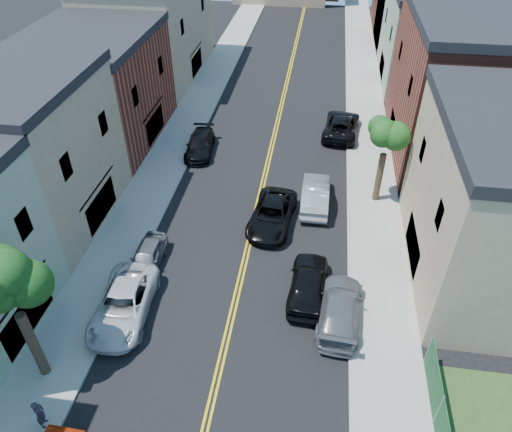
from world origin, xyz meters
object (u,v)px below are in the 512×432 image
at_px(grey_car_left, 147,257).
at_px(black_car_right, 308,283).
at_px(white_pickup, 123,304).
at_px(dark_car_right_far, 341,125).
at_px(silver_car_right, 315,194).
at_px(grey_car_right, 340,309).
at_px(black_car_left, 200,145).
at_px(pedestrian_left, 40,414).
at_px(black_suv_lane, 272,214).

bearing_deg(grey_car_left, black_car_right, -5.70).
xyz_separation_m(white_pickup, dark_car_right_far, (11.00, 21.40, 0.03)).
bearing_deg(grey_car_left, silver_car_right, 38.17).
relative_size(grey_car_right, dark_car_right_far, 0.90).
height_order(white_pickup, grey_car_left, white_pickup).
relative_size(grey_car_left, silver_car_right, 0.78).
height_order(white_pickup, black_car_right, black_car_right).
relative_size(black_car_left, pedestrian_left, 3.08).
distance_m(dark_car_right_far, pedestrian_left, 30.26).
height_order(white_pickup, grey_car_right, white_pickup).
relative_size(white_pickup, black_car_left, 1.17).
relative_size(black_car_right, dark_car_right_far, 0.84).
distance_m(black_car_left, pedestrian_left, 23.01).
bearing_deg(white_pickup, grey_car_right, 3.16).
distance_m(grey_car_left, grey_car_right, 11.26).
xyz_separation_m(black_car_right, silver_car_right, (0.00, 8.25, 0.00)).
height_order(grey_car_left, black_suv_lane, black_suv_lane).
xyz_separation_m(black_car_left, silver_car_right, (9.30, -5.65, 0.14)).
bearing_deg(grey_car_right, dark_car_right_far, -85.80).
bearing_deg(grey_car_right, silver_car_right, -75.89).
bearing_deg(grey_car_left, pedestrian_left, -96.99).
height_order(grey_car_left, dark_car_right_far, dark_car_right_far).
distance_m(dark_car_right_far, black_suv_lane, 13.55).
xyz_separation_m(grey_car_left, black_car_right, (9.30, -0.90, 0.16)).
height_order(grey_car_right, black_suv_lane, grey_car_right).
distance_m(white_pickup, grey_car_right, 11.08).
bearing_deg(white_pickup, grey_car_left, 86.36).
xyz_separation_m(dark_car_right_far, pedestrian_left, (-12.20, -27.69, 0.12)).
relative_size(grey_car_right, black_suv_lane, 0.96).
distance_m(grey_car_left, pedestrian_left, 10.06).
xyz_separation_m(black_car_right, pedestrian_left, (-10.50, -9.08, 0.10)).
bearing_deg(pedestrian_left, grey_car_left, -23.14).
bearing_deg(black_car_left, grey_car_left, -94.53).
distance_m(grey_car_right, silver_car_right, 9.88).
distance_m(silver_car_right, dark_car_right_far, 10.49).
distance_m(grey_car_right, black_suv_lane, 8.45).
distance_m(white_pickup, silver_car_right, 14.44).
bearing_deg(white_pickup, black_suv_lane, 48.46).
height_order(dark_car_right_far, pedestrian_left, pedestrian_left).
bearing_deg(grey_car_left, grey_car_right, -12.40).
height_order(black_suv_lane, pedestrian_left, pedestrian_left).
bearing_deg(silver_car_right, black_car_right, 89.76).
xyz_separation_m(silver_car_right, black_suv_lane, (-2.64, -2.49, -0.08)).
xyz_separation_m(black_car_left, black_car_right, (9.30, -13.90, 0.13)).
bearing_deg(pedestrian_left, black_car_right, -65.43).
relative_size(black_car_right, pedestrian_left, 3.13).
relative_size(black_car_left, dark_car_right_far, 0.83).
bearing_deg(black_suv_lane, grey_car_right, -53.48).
relative_size(white_pickup, black_suv_lane, 1.03).
distance_m(grey_car_left, black_car_right, 9.35).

